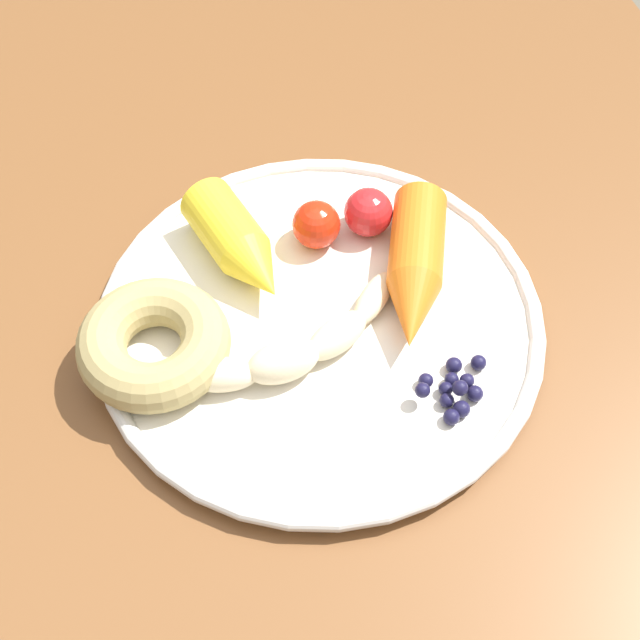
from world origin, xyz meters
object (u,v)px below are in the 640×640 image
plate (320,322)px  banana (278,351)px  carrot_orange (415,269)px  tomato_near (316,225)px  blueberry_pile (455,388)px  tomato_mid (368,212)px  dining_table (380,388)px  donut (154,344)px  carrot_yellow (239,245)px

plate → banana: 0.05m
carrot_orange → tomato_near: size_ratio=3.86×
blueberry_pile → tomato_near: tomato_near is taller
carrot_orange → tomato_mid: carrot_orange is taller
dining_table → plate: 0.11m
donut → tomato_mid: 0.20m
plate → carrot_orange: bearing=-81.3°
tomato_mid → dining_table: bearing=172.6°
banana → carrot_yellow: bearing=3.9°
banana → carrot_orange: carrot_orange is taller
dining_table → blueberry_pile: blueberry_pile is taller
dining_table → blueberry_pile: bearing=-162.1°
banana → carrot_orange: bearing=-71.5°
banana → donut: 0.09m
banana → tomato_mid: (0.10, -0.10, 0.01)m
donut → tomato_near: 0.16m
banana → carrot_orange: size_ratio=1.49×
dining_table → carrot_yellow: 0.17m
donut → dining_table: bearing=-93.1°
dining_table → plate: plate is taller
donut → plate: bearing=-89.5°
plate → blueberry_pile: bearing=-139.5°
carrot_yellow → blueberry_pile: carrot_yellow is taller
banana → blueberry_pile: 0.12m
plate → tomato_near: 0.08m
carrot_yellow → tomato_mid: bearing=-85.7°
plate → blueberry_pile: size_ratio=5.87×
blueberry_pile → tomato_mid: size_ratio=1.47×
donut → blueberry_pile: donut is taller
plate → carrot_orange: size_ratio=2.28×
carrot_yellow → donut: size_ratio=1.09×
banana → tomato_near: (0.10, -0.06, 0.01)m
carrot_yellow → banana: bearing=-176.1°
carrot_yellow → donut: 0.10m
donut → tomato_near: size_ratio=2.89×
plate → banana: size_ratio=1.53×
carrot_orange → banana: bearing=108.5°
donut → carrot_yellow: bearing=-47.8°
banana → blueberry_pile: bearing=-117.9°
banana → tomato_mid: 0.14m
carrot_orange → tomato_mid: bearing=14.2°
donut → tomato_near: (0.08, -0.14, 0.00)m
carrot_orange → carrot_yellow: size_ratio=1.23×
plate → donut: size_ratio=3.04×
plate → carrot_yellow: 0.08m
banana → donut: (0.03, 0.08, 0.01)m
tomato_mid → carrot_orange: bearing=-165.8°
banana → tomato_mid: tomato_mid is taller
carrot_orange → donut: carrot_orange is taller
banana → donut: donut is taller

